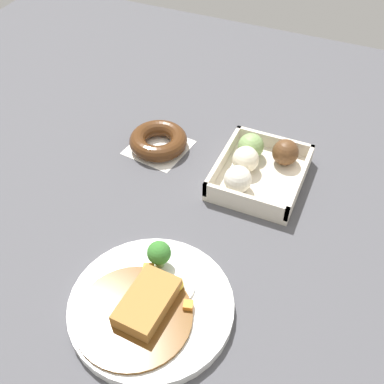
% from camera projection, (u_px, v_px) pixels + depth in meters
% --- Properties ---
extents(ground_plane, '(1.60, 1.60, 0.00)m').
position_uv_depth(ground_plane, '(142.00, 216.00, 0.87)').
color(ground_plane, '#4C4C51').
extents(curry_plate, '(0.25, 0.25, 0.07)m').
position_uv_depth(curry_plate, '(150.00, 305.00, 0.72)').
color(curry_plate, white).
rests_on(curry_plate, ground_plane).
extents(donut_box, '(0.19, 0.16, 0.06)m').
position_uv_depth(donut_box, '(257.00, 167.00, 0.93)').
color(donut_box, beige).
rests_on(donut_box, ground_plane).
extents(chocolate_ring_donut, '(0.13, 0.13, 0.04)m').
position_uv_depth(chocolate_ring_donut, '(158.00, 141.00, 1.00)').
color(chocolate_ring_donut, white).
rests_on(chocolate_ring_donut, ground_plane).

